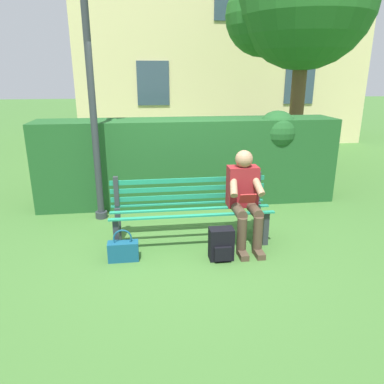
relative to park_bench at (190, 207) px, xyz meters
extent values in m
plane|color=#3D6B2D|center=(0.00, 0.08, -0.46)|extent=(60.00, 60.00, 0.00)
cube|color=#2D3338|center=(-0.93, 0.27, -0.24)|extent=(0.07, 0.07, 0.45)
cube|color=#2D3338|center=(0.93, 0.27, -0.24)|extent=(0.07, 0.07, 0.45)
cube|color=#2D3338|center=(-0.93, -0.10, -0.24)|extent=(0.07, 0.07, 0.45)
cube|color=#2D3338|center=(0.93, -0.10, -0.24)|extent=(0.07, 0.07, 0.45)
cube|color=#1E8460|center=(0.00, -0.15, 0.00)|extent=(2.03, 0.06, 0.02)
cube|color=#1E8460|center=(0.00, 0.08, 0.00)|extent=(2.03, 0.06, 0.02)
cube|color=#1E8460|center=(0.00, 0.32, 0.00)|extent=(2.03, 0.06, 0.02)
cube|color=#2D3338|center=(-0.93, -0.14, 0.21)|extent=(0.06, 0.06, 0.39)
cube|color=#2D3338|center=(0.93, -0.14, 0.21)|extent=(0.06, 0.06, 0.39)
cube|color=#1E8460|center=(0.00, -0.14, 0.09)|extent=(2.03, 0.02, 0.06)
cube|color=#1E8460|center=(0.00, -0.14, 0.21)|extent=(2.03, 0.02, 0.06)
cube|color=#1E8460|center=(0.00, -0.14, 0.32)|extent=(2.03, 0.02, 0.06)
cube|color=maroon|center=(-0.66, 0.06, 0.27)|extent=(0.38, 0.22, 0.52)
sphere|color=#A57A5B|center=(-0.66, 0.08, 0.63)|extent=(0.22, 0.22, 0.22)
cylinder|color=#473828|center=(-0.76, 0.27, 0.03)|extent=(0.13, 0.42, 0.13)
cylinder|color=#473828|center=(-0.56, 0.27, 0.03)|extent=(0.13, 0.42, 0.13)
cylinder|color=#473828|center=(-0.76, 0.48, -0.23)|extent=(0.12, 0.12, 0.47)
cylinder|color=#473828|center=(-0.56, 0.48, -0.23)|extent=(0.12, 0.12, 0.47)
cube|color=#473828|center=(-0.76, 0.56, -0.43)|extent=(0.10, 0.24, 0.07)
cube|color=#473828|center=(-0.56, 0.56, -0.43)|extent=(0.10, 0.24, 0.07)
cylinder|color=#A57A5B|center=(-0.81, 0.20, 0.33)|extent=(0.14, 0.32, 0.26)
cylinder|color=#A57A5B|center=(-0.51, 0.20, 0.33)|extent=(0.14, 0.32, 0.26)
cube|color=#B22626|center=(-0.66, 0.32, 0.19)|extent=(0.20, 0.07, 0.13)
cube|color=#1E5123|center=(-0.17, -1.56, 0.24)|extent=(4.90, 0.76, 1.40)
sphere|color=#1E5123|center=(-1.64, -1.45, 0.73)|extent=(0.68, 0.68, 0.68)
sphere|color=#1E5123|center=(1.05, -1.64, 0.66)|extent=(0.61, 0.61, 0.61)
cylinder|color=brown|center=(-2.78, -3.39, 0.93)|extent=(0.30, 0.30, 2.78)
sphere|color=#236023|center=(-2.08, -3.81, 2.81)|extent=(1.68, 1.68, 1.68)
cube|color=beige|center=(-1.92, -7.94, 2.83)|extent=(8.63, 3.12, 6.59)
cube|color=#334756|center=(-4.08, -6.36, 1.38)|extent=(0.90, 0.04, 1.20)
cube|color=#334756|center=(0.23, -6.36, 1.38)|extent=(0.90, 0.04, 1.20)
cube|color=black|center=(-0.30, 0.57, -0.27)|extent=(0.28, 0.18, 0.39)
cube|color=black|center=(-0.30, 0.68, -0.35)|extent=(0.20, 0.04, 0.17)
cylinder|color=black|center=(-0.38, 0.46, -0.25)|extent=(0.04, 0.04, 0.23)
cylinder|color=black|center=(-0.21, 0.46, -0.25)|extent=(0.04, 0.04, 0.23)
cube|color=navy|center=(0.85, 0.45, -0.35)|extent=(0.35, 0.15, 0.23)
torus|color=navy|center=(0.85, 0.45, -0.18)|extent=(0.22, 0.02, 0.22)
cylinder|color=#2D3338|center=(1.25, -0.95, -0.41)|extent=(0.18, 0.18, 0.10)
cylinder|color=#2D3338|center=(1.25, -0.95, 1.19)|extent=(0.10, 0.10, 3.31)
camera|label=1|loc=(0.56, 4.39, 1.63)|focal=34.20mm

